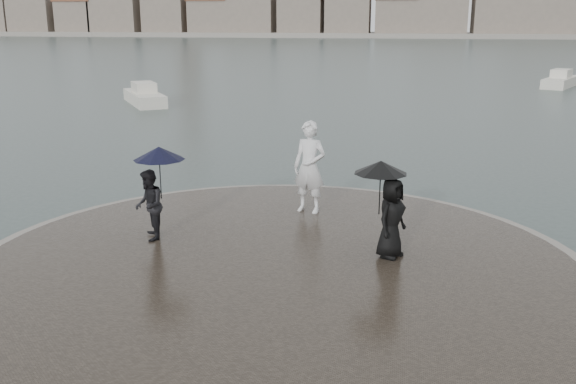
# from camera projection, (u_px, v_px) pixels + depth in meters

# --- Properties ---
(ground) EXTENTS (400.00, 400.00, 0.00)m
(ground) POSITION_uv_depth(u_px,v_px,m) (231.00, 372.00, 9.43)
(ground) COLOR #2B3835
(ground) RESTS_ON ground
(kerb_ring) EXTENTS (12.50, 12.50, 0.32)m
(kerb_ring) POSITION_uv_depth(u_px,v_px,m) (277.00, 272.00, 12.71)
(kerb_ring) COLOR gray
(kerb_ring) RESTS_ON ground
(quay_tip) EXTENTS (11.90, 11.90, 0.36)m
(quay_tip) POSITION_uv_depth(u_px,v_px,m) (277.00, 271.00, 12.70)
(quay_tip) COLOR #2D261E
(quay_tip) RESTS_ON ground
(statue) EXTENTS (0.95, 0.76, 2.27)m
(statue) POSITION_uv_depth(u_px,v_px,m) (310.00, 167.00, 15.67)
(statue) COLOR white
(statue) RESTS_ON quay_tip
(visitor_left) EXTENTS (1.21, 1.11, 2.04)m
(visitor_left) POSITION_uv_depth(u_px,v_px,m) (152.00, 188.00, 13.70)
(visitor_left) COLOR black
(visitor_left) RESTS_ON quay_tip
(visitor_right) EXTENTS (1.20, 1.11, 1.95)m
(visitor_right) POSITION_uv_depth(u_px,v_px,m) (388.00, 202.00, 12.71)
(visitor_right) COLOR black
(visitor_right) RESTS_ON quay_tip
(far_skyline) EXTENTS (260.00, 20.00, 37.00)m
(far_skyline) POSITION_uv_depth(u_px,v_px,m) (371.00, 15.00, 161.65)
(far_skyline) COLOR gray
(far_skyline) RESTS_ON ground
(boats) EXTENTS (44.73, 20.26, 1.50)m
(boats) POSITION_uv_depth(u_px,v_px,m) (507.00, 88.00, 43.48)
(boats) COLOR silver
(boats) RESTS_ON ground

